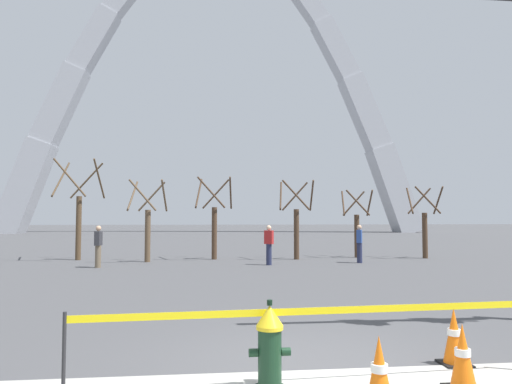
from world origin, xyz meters
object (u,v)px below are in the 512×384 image
object	(u,v)px
traffic_cone_mid_sidewalk	(463,357)
traffic_cone_curb_edge	(379,374)
pedestrian_walking_left	(98,246)
fire_hydrant	(270,348)
pedestrian_walking_right	(269,245)
traffic_cone_by_hydrant	(454,337)
pedestrian_standing_center	(359,243)
monument_arch	(218,94)

from	to	relation	value
traffic_cone_mid_sidewalk	traffic_cone_curb_edge	xyz separation A→B (m)	(-1.11, -0.41, 0.00)
pedestrian_walking_left	traffic_cone_mid_sidewalk	bearing A→B (deg)	-62.66
fire_hydrant	pedestrian_walking_right	size ratio (longest dim) A/B	0.62
traffic_cone_by_hydrant	traffic_cone_mid_sidewalk	xyz separation A→B (m)	(-0.38, -0.86, 0.00)
fire_hydrant	pedestrian_walking_right	world-z (taller)	pedestrian_walking_right
traffic_cone_curb_edge	pedestrian_standing_center	xyz separation A→B (m)	(4.70, 14.49, 0.46)
pedestrian_walking_left	pedestrian_walking_right	distance (m)	6.59
traffic_cone_mid_sidewalk	pedestrian_walking_left	xyz separation A→B (m)	(-6.89, 13.33, 0.46)
traffic_cone_by_hydrant	pedestrian_walking_right	size ratio (longest dim) A/B	0.46
monument_arch	pedestrian_walking_left	distance (m)	43.56
fire_hydrant	traffic_cone_mid_sidewalk	world-z (taller)	fire_hydrant
traffic_cone_by_hydrant	pedestrian_walking_right	world-z (taller)	pedestrian_walking_right
pedestrian_walking_right	fire_hydrant	bearing A→B (deg)	-97.69
traffic_cone_curb_edge	pedestrian_walking_left	size ratio (longest dim) A/B	0.46
fire_hydrant	pedestrian_walking_left	xyz separation A→B (m)	(-4.77, 13.12, 0.35)
pedestrian_walking_left	pedestrian_walking_right	size ratio (longest dim) A/B	1.00
fire_hydrant	pedestrian_standing_center	bearing A→B (deg)	67.61
traffic_cone_curb_edge	pedestrian_walking_left	world-z (taller)	pedestrian_walking_left
traffic_cone_by_hydrant	monument_arch	xyz separation A→B (m)	(-1.83, 52.35, 17.11)
traffic_cone_mid_sidewalk	traffic_cone_curb_edge	size ratio (longest dim) A/B	1.00
fire_hydrant	traffic_cone_by_hydrant	xyz separation A→B (m)	(2.50, 0.65, -0.11)
monument_arch	pedestrian_walking_right	bearing A→B (deg)	-88.34
pedestrian_standing_center	fire_hydrant	bearing A→B (deg)	-112.39
monument_arch	pedestrian_walking_right	size ratio (longest dim) A/B	33.16
fire_hydrant	pedestrian_walking_left	bearing A→B (deg)	110.00
traffic_cone_mid_sidewalk	pedestrian_standing_center	world-z (taller)	pedestrian_standing_center
fire_hydrant	pedestrian_walking_right	distance (m)	13.53
fire_hydrant	pedestrian_standing_center	size ratio (longest dim) A/B	0.62
traffic_cone_mid_sidewalk	monument_arch	bearing A→B (deg)	91.56
fire_hydrant	traffic_cone_curb_edge	xyz separation A→B (m)	(1.01, -0.62, -0.11)
pedestrian_standing_center	pedestrian_walking_right	size ratio (longest dim) A/B	1.00
pedestrian_standing_center	pedestrian_walking_right	bearing A→B (deg)	-173.35
traffic_cone_mid_sidewalk	pedestrian_walking_left	bearing A→B (deg)	117.34
traffic_cone_curb_edge	pedestrian_standing_center	size ratio (longest dim) A/B	0.46
traffic_cone_curb_edge	monument_arch	world-z (taller)	monument_arch
traffic_cone_by_hydrant	traffic_cone_mid_sidewalk	bearing A→B (deg)	-113.82
traffic_cone_by_hydrant	traffic_cone_mid_sidewalk	world-z (taller)	same
traffic_cone_curb_edge	fire_hydrant	bearing A→B (deg)	148.16
monument_arch	pedestrian_walking_right	distance (m)	42.97
traffic_cone_curb_edge	pedestrian_standing_center	bearing A→B (deg)	72.02
traffic_cone_curb_edge	monument_arch	distance (m)	56.29
fire_hydrant	pedestrian_walking_left	size ratio (longest dim) A/B	0.62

